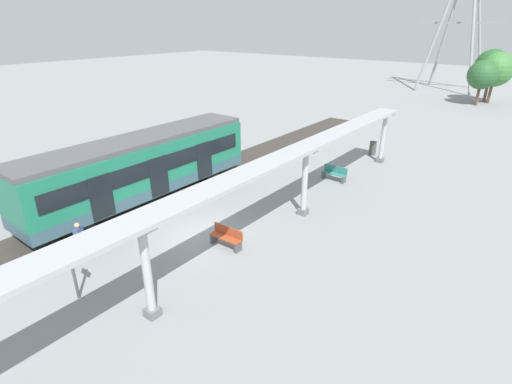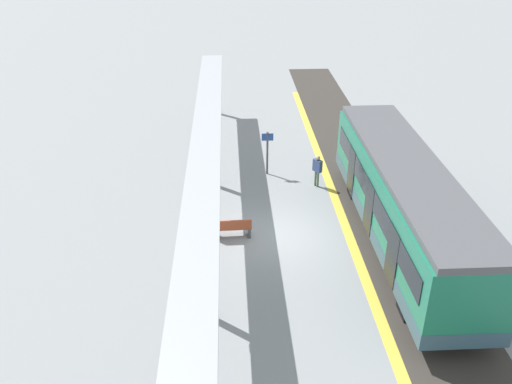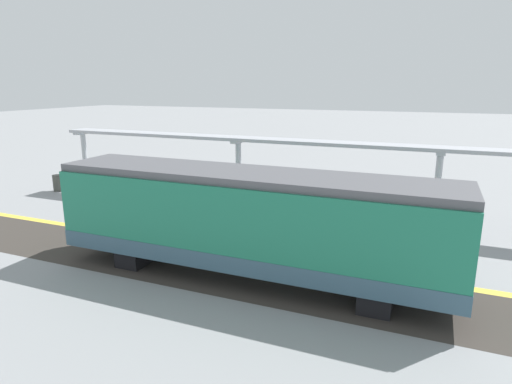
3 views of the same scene
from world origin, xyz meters
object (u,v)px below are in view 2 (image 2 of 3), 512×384
at_px(train_near_carriage, 403,203).
at_px(passenger_waiting_near_edge, 317,167).
at_px(canopy_pillar_second, 209,151).
at_px(platform_info_sign, 267,149).
at_px(canopy_pillar_nearest, 213,86).
at_px(bench_mid_platform, 233,228).
at_px(canopy_pillar_third, 202,272).

distance_m(train_near_carriage, passenger_waiting_near_edge, 5.64).
xyz_separation_m(canopy_pillar_second, platform_info_sign, (-2.76, -0.99, -0.40)).
xyz_separation_m(train_near_carriage, canopy_pillar_second, (7.44, -5.46, -0.11)).
relative_size(train_near_carriage, canopy_pillar_second, 3.75).
bearing_deg(canopy_pillar_nearest, canopy_pillar_second, 90.00).
distance_m(canopy_pillar_second, bench_mid_platform, 4.96).
xyz_separation_m(bench_mid_platform, platform_info_sign, (-1.78, -5.68, 0.89)).
relative_size(canopy_pillar_third, bench_mid_platform, 2.24).
bearing_deg(canopy_pillar_third, bench_mid_platform, -102.12).
bearing_deg(bench_mid_platform, platform_info_sign, -107.40).
relative_size(train_near_carriage, canopy_pillar_nearest, 3.75).
distance_m(bench_mid_platform, passenger_waiting_near_edge, 5.86).
distance_m(canopy_pillar_third, bench_mid_platform, 4.83).
bearing_deg(train_near_carriage, canopy_pillar_nearest, -64.26).
distance_m(bench_mid_platform, platform_info_sign, 6.02).
distance_m(canopy_pillar_nearest, canopy_pillar_second, 9.97).
height_order(canopy_pillar_second, bench_mid_platform, canopy_pillar_second).
height_order(canopy_pillar_second, platform_info_sign, canopy_pillar_second).
bearing_deg(platform_info_sign, bench_mid_platform, 72.60).
bearing_deg(passenger_waiting_near_edge, train_near_carriage, 116.09).
bearing_deg(canopy_pillar_second, train_near_carriage, 143.72).
bearing_deg(passenger_waiting_near_edge, canopy_pillar_second, -5.22).
relative_size(train_near_carriage, passenger_waiting_near_edge, 8.09).
relative_size(canopy_pillar_second, canopy_pillar_third, 1.00).
xyz_separation_m(canopy_pillar_nearest, passenger_waiting_near_edge, (-4.99, 10.42, -0.74)).
bearing_deg(platform_info_sign, canopy_pillar_nearest, -72.92).
relative_size(bench_mid_platform, passenger_waiting_near_edge, 0.96).
bearing_deg(canopy_pillar_nearest, train_near_carriage, 115.74).
xyz_separation_m(canopy_pillar_nearest, platform_info_sign, (-2.76, 8.98, -0.40)).
bearing_deg(platform_info_sign, passenger_waiting_near_edge, 147.00).
bearing_deg(bench_mid_platform, train_near_carriage, 173.21).
height_order(canopy_pillar_third, passenger_waiting_near_edge, canopy_pillar_third).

